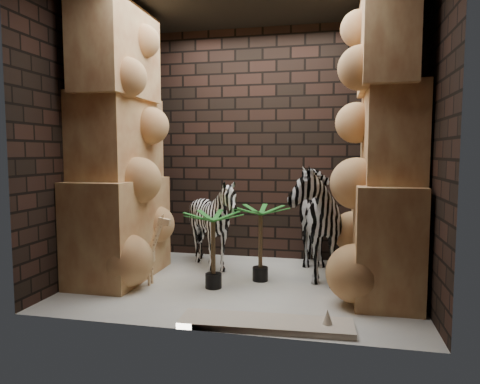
% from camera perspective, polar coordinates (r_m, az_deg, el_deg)
% --- Properties ---
extents(floor, '(3.50, 3.50, 0.00)m').
position_cam_1_polar(floor, '(4.71, 0.30, -12.04)').
color(floor, silver).
rests_on(floor, ground).
extents(wall_back, '(3.50, 0.00, 3.50)m').
position_cam_1_polar(wall_back, '(5.73, 2.92, 6.23)').
color(wall_back, black).
rests_on(wall_back, ground).
extents(wall_front, '(3.50, 0.00, 3.50)m').
position_cam_1_polar(wall_front, '(3.29, -4.26, 7.00)').
color(wall_front, black).
rests_on(wall_front, ground).
extents(wall_left, '(0.00, 3.00, 3.00)m').
position_cam_1_polar(wall_left, '(5.16, -19.19, 6.07)').
color(wall_left, black).
rests_on(wall_left, ground).
extents(wall_right, '(0.00, 3.00, 3.00)m').
position_cam_1_polar(wall_right, '(4.48, 22.93, 6.12)').
color(wall_right, black).
rests_on(wall_right, ground).
extents(rock_pillar_left, '(0.68, 1.30, 3.00)m').
position_cam_1_polar(rock_pillar_left, '(4.98, -15.74, 6.20)').
color(rock_pillar_left, '#DFBE7A').
rests_on(rock_pillar_left, floor).
extents(rock_pillar_right, '(0.58, 1.25, 3.00)m').
position_cam_1_polar(rock_pillar_right, '(4.43, 18.70, 6.27)').
color(rock_pillar_right, '#DFBE7A').
rests_on(rock_pillar_right, floor).
extents(zebra_right, '(0.98, 1.40, 1.50)m').
position_cam_1_polar(zebra_right, '(4.94, 8.95, -2.36)').
color(zebra_right, white).
rests_on(zebra_right, floor).
extents(zebra_left, '(0.96, 1.15, 0.99)m').
position_cam_1_polar(zebra_left, '(5.21, -3.53, -4.77)').
color(zebra_left, white).
rests_on(zebra_left, floor).
extents(giraffe_toy, '(0.40, 0.14, 0.78)m').
position_cam_1_polar(giraffe_toy, '(4.74, -12.85, -7.18)').
color(giraffe_toy, '#F1C78E').
rests_on(giraffe_toy, floor).
extents(palm_front, '(0.36, 0.36, 0.84)m').
position_cam_1_polar(palm_front, '(4.75, 2.69, -6.70)').
color(palm_front, '#205E24').
rests_on(palm_front, floor).
extents(palm_back, '(0.36, 0.36, 0.80)m').
position_cam_1_polar(palm_back, '(4.50, -3.53, -7.56)').
color(palm_back, '#205E24').
rests_on(palm_back, floor).
extents(surfboard, '(1.41, 0.41, 0.05)m').
position_cam_1_polar(surfboard, '(3.66, 3.39, -16.83)').
color(surfboard, beige).
rests_on(surfboard, floor).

